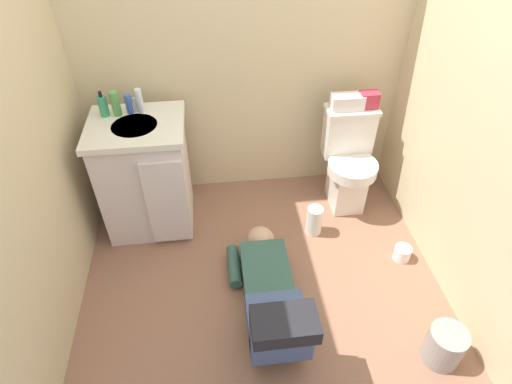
{
  "coord_description": "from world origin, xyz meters",
  "views": [
    {
      "loc": [
        -0.23,
        -1.7,
        2.19
      ],
      "look_at": [
        0.0,
        0.3,
        0.45
      ],
      "focal_mm": 29.55,
      "sensor_mm": 36.0,
      "label": 1
    }
  ],
  "objects_px": {
    "trash_can": "(444,346)",
    "soap_dispenser": "(103,106)",
    "bottle_green": "(116,104)",
    "toilet_paper_roll": "(402,253)",
    "vanity_cabinet": "(146,175)",
    "faucet": "(135,105)",
    "person_plumber": "(271,297)",
    "toiletry_bag": "(369,100)",
    "tissue_box": "(347,102)",
    "toilet": "(348,161)",
    "bottle_blue": "(129,104)",
    "bottle_clear": "(139,101)",
    "paper_towel_roll": "(314,220)"
  },
  "relations": [
    {
      "from": "bottle_green",
      "to": "bottle_blue",
      "type": "relative_size",
      "value": 1.27
    },
    {
      "from": "faucet",
      "to": "tissue_box",
      "type": "distance_m",
      "value": 1.39
    },
    {
      "from": "soap_dispenser",
      "to": "trash_can",
      "type": "height_order",
      "value": "soap_dispenser"
    },
    {
      "from": "paper_towel_roll",
      "to": "bottle_green",
      "type": "bearing_deg",
      "value": 163.02
    },
    {
      "from": "bottle_green",
      "to": "toilet_paper_roll",
      "type": "relative_size",
      "value": 1.44
    },
    {
      "from": "toiletry_bag",
      "to": "bottle_blue",
      "type": "relative_size",
      "value": 0.99
    },
    {
      "from": "person_plumber",
      "to": "bottle_blue",
      "type": "height_order",
      "value": "bottle_blue"
    },
    {
      "from": "bottle_green",
      "to": "tissue_box",
      "type": "bearing_deg",
      "value": 1.16
    },
    {
      "from": "faucet",
      "to": "soap_dispenser",
      "type": "xyz_separation_m",
      "value": [
        -0.19,
        -0.02,
        0.02
      ]
    },
    {
      "from": "toiletry_bag",
      "to": "paper_towel_roll",
      "type": "bearing_deg",
      "value": -134.65
    },
    {
      "from": "person_plumber",
      "to": "bottle_clear",
      "type": "bearing_deg",
      "value": 123.82
    },
    {
      "from": "soap_dispenser",
      "to": "faucet",
      "type": "bearing_deg",
      "value": 6.01
    },
    {
      "from": "toilet",
      "to": "tissue_box",
      "type": "relative_size",
      "value": 3.41
    },
    {
      "from": "toilet",
      "to": "bottle_blue",
      "type": "distance_m",
      "value": 1.56
    },
    {
      "from": "bottle_clear",
      "to": "toilet_paper_roll",
      "type": "bearing_deg",
      "value": -23.59
    },
    {
      "from": "bottle_blue",
      "to": "bottle_clear",
      "type": "relative_size",
      "value": 0.79
    },
    {
      "from": "soap_dispenser",
      "to": "trash_can",
      "type": "relative_size",
      "value": 0.72
    },
    {
      "from": "trash_can",
      "to": "vanity_cabinet",
      "type": "bearing_deg",
      "value": 141.61
    },
    {
      "from": "faucet",
      "to": "toiletry_bag",
      "type": "xyz_separation_m",
      "value": [
        1.54,
        0.01,
        -0.06
      ]
    },
    {
      "from": "person_plumber",
      "to": "vanity_cabinet",
      "type": "bearing_deg",
      "value": 128.97
    },
    {
      "from": "soap_dispenser",
      "to": "person_plumber",
      "type": "bearing_deg",
      "value": -48.07
    },
    {
      "from": "toilet_paper_roll",
      "to": "bottle_blue",
      "type": "bearing_deg",
      "value": 157.31
    },
    {
      "from": "trash_can",
      "to": "paper_towel_roll",
      "type": "xyz_separation_m",
      "value": [
        -0.47,
        1.01,
        -0.0
      ]
    },
    {
      "from": "toilet",
      "to": "soap_dispenser",
      "type": "relative_size",
      "value": 4.52
    },
    {
      "from": "trash_can",
      "to": "paper_towel_roll",
      "type": "distance_m",
      "value": 1.12
    },
    {
      "from": "vanity_cabinet",
      "to": "faucet",
      "type": "bearing_deg",
      "value": 91.31
    },
    {
      "from": "bottle_blue",
      "to": "trash_can",
      "type": "height_order",
      "value": "bottle_blue"
    },
    {
      "from": "vanity_cabinet",
      "to": "bottle_green",
      "type": "relative_size",
      "value": 5.17
    },
    {
      "from": "faucet",
      "to": "bottle_green",
      "type": "distance_m",
      "value": 0.12
    },
    {
      "from": "person_plumber",
      "to": "toiletry_bag",
      "type": "bearing_deg",
      "value": 52.31
    },
    {
      "from": "toilet",
      "to": "paper_towel_roll",
      "type": "relative_size",
      "value": 3.37
    },
    {
      "from": "toilet",
      "to": "trash_can",
      "type": "distance_m",
      "value": 1.36
    },
    {
      "from": "tissue_box",
      "to": "soap_dispenser",
      "type": "xyz_separation_m",
      "value": [
        -1.58,
        -0.03,
        0.09
      ]
    },
    {
      "from": "bottle_green",
      "to": "bottle_clear",
      "type": "distance_m",
      "value": 0.14
    },
    {
      "from": "bottle_clear",
      "to": "paper_towel_roll",
      "type": "relative_size",
      "value": 0.71
    },
    {
      "from": "faucet",
      "to": "toiletry_bag",
      "type": "bearing_deg",
      "value": 0.19
    },
    {
      "from": "bottle_blue",
      "to": "paper_towel_roll",
      "type": "distance_m",
      "value": 1.46
    },
    {
      "from": "vanity_cabinet",
      "to": "faucet",
      "type": "relative_size",
      "value": 8.2
    },
    {
      "from": "vanity_cabinet",
      "to": "bottle_clear",
      "type": "relative_size",
      "value": 5.19
    },
    {
      "from": "vanity_cabinet",
      "to": "tissue_box",
      "type": "distance_m",
      "value": 1.44
    },
    {
      "from": "tissue_box",
      "to": "paper_towel_roll",
      "type": "xyz_separation_m",
      "value": [
        -0.25,
        -0.41,
        -0.69
      ]
    },
    {
      "from": "bottle_green",
      "to": "vanity_cabinet",
      "type": "bearing_deg",
      "value": -46.57
    },
    {
      "from": "trash_can",
      "to": "soap_dispenser",
      "type": "bearing_deg",
      "value": 142.15
    },
    {
      "from": "bottle_green",
      "to": "toiletry_bag",
      "type": "bearing_deg",
      "value": 1.05
    },
    {
      "from": "toilet",
      "to": "bottle_clear",
      "type": "height_order",
      "value": "bottle_clear"
    },
    {
      "from": "bottle_green",
      "to": "bottle_blue",
      "type": "distance_m",
      "value": 0.08
    },
    {
      "from": "bottle_green",
      "to": "bottle_clear",
      "type": "relative_size",
      "value": 1.0
    },
    {
      "from": "tissue_box",
      "to": "toilet",
      "type": "bearing_deg",
      "value": -63.57
    },
    {
      "from": "soap_dispenser",
      "to": "toilet_paper_roll",
      "type": "xyz_separation_m",
      "value": [
        1.86,
        -0.7,
        -0.84
      ]
    },
    {
      "from": "vanity_cabinet",
      "to": "bottle_green",
      "type": "bearing_deg",
      "value": 133.43
    }
  ]
}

